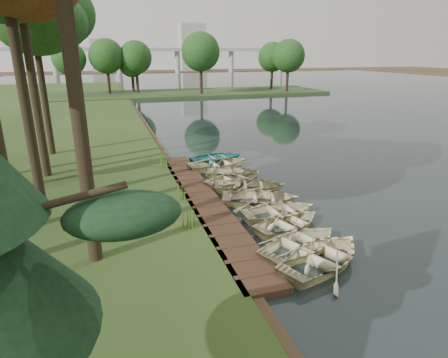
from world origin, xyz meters
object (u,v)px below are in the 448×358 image
object	(u,v)px
stored_rowboat	(84,171)
rowboat_1	(302,242)
boardwalk	(203,201)
rowboat_0	(324,255)
rowboat_2	(289,221)

from	to	relation	value
stored_rowboat	rowboat_1	bearing A→B (deg)	-145.55
rowboat_1	stored_rowboat	world-z (taller)	stored_rowboat
boardwalk	rowboat_0	bearing A→B (deg)	-69.05
rowboat_1	rowboat_2	size ratio (longest dim) A/B	1.11
rowboat_0	stored_rowboat	distance (m)	14.79
rowboat_2	stored_rowboat	xyz separation A→B (m)	(-8.48, 9.26, 0.22)
boardwalk	rowboat_2	bearing A→B (deg)	-53.88
stored_rowboat	boardwalk	bearing A→B (deg)	-135.15
rowboat_0	rowboat_1	distance (m)	1.13
boardwalk	rowboat_0	xyz separation A→B (m)	(2.59, -6.78, 0.31)
rowboat_2	boardwalk	bearing A→B (deg)	18.52
rowboat_2	rowboat_1	bearing A→B (deg)	149.69
boardwalk	rowboat_1	bearing A→B (deg)	-67.56
rowboat_2	stored_rowboat	size ratio (longest dim) A/B	1.11
boardwalk	rowboat_1	xyz separation A→B (m)	(2.34, -5.68, 0.28)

